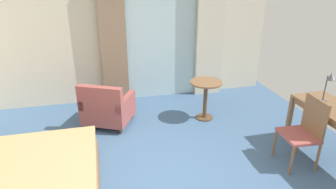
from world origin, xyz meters
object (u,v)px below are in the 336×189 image
at_px(bed, 4,187).
at_px(desk_lamp, 330,80).
at_px(desk_chair, 305,129).
at_px(armchair_by_window, 107,108).
at_px(round_cafe_table, 206,92).

relative_size(bed, desk_lamp, 3.90).
bearing_deg(desk_lamp, desk_chair, -155.84).
bearing_deg(armchair_by_window, desk_lamp, -27.83).
bearing_deg(desk_lamp, bed, -178.44).
height_order(desk_lamp, armchair_by_window, desk_lamp).
bearing_deg(desk_lamp, armchair_by_window, 152.17).
height_order(bed, desk_chair, bed).
bearing_deg(bed, round_cafe_table, 27.46).
distance_m(desk_chair, round_cafe_table, 1.81).
xyz_separation_m(desk_lamp, armchair_by_window, (-2.96, 1.56, -0.81)).
distance_m(desk_chair, armchair_by_window, 3.10).
height_order(bed, armchair_by_window, bed).
bearing_deg(bed, armchair_by_window, 53.78).
distance_m(armchair_by_window, round_cafe_table, 1.75).
height_order(desk_chair, armchair_by_window, desk_chair).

